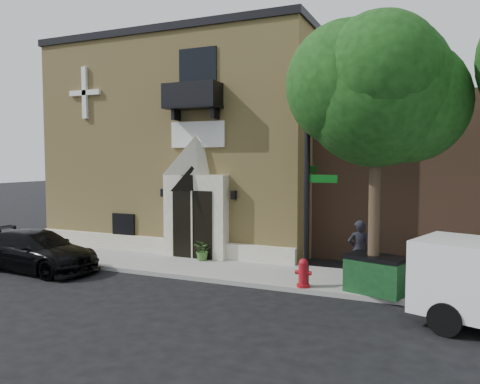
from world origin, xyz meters
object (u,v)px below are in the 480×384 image
Objects in this scene: street_sign at (308,181)px; pedestrian_near at (359,250)px; black_sedan at (36,250)px; dumpster at (376,274)px; fire_hydrant at (303,273)px.

pedestrian_near is (1.31, 1.26, -2.19)m from street_sign.
black_sedan is at bearing -169.81° from street_sign.
pedestrian_near reaches higher than black_sedan.
dumpster is at bearing -79.79° from black_sedan.
black_sedan is at bearing -173.11° from fire_hydrant.
black_sedan is 11.57m from dumpster.
fire_hydrant is 0.45× the size of pedestrian_near.
dumpster is at bearing 93.86° from pedestrian_near.
fire_hydrant is (-0.06, -0.17, -2.72)m from street_sign.
fire_hydrant is 0.46× the size of dumpster.
black_sedan is 2.66× the size of dumpster.
pedestrian_near is (-0.68, 1.22, 0.41)m from dumpster.
pedestrian_near reaches higher than fire_hydrant.
fire_hydrant is at bearing 20.96° from pedestrian_near.
black_sedan is at bearing -11.91° from pedestrian_near.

